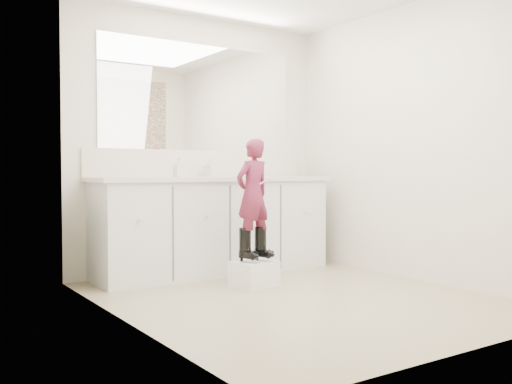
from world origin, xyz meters
TOP-DOWN VIEW (x-y plane):
  - floor at (0.00, 0.00)m, footprint 3.00×3.00m
  - wall_back at (0.00, 1.50)m, footprint 2.60×0.00m
  - wall_front at (0.00, -1.50)m, footprint 2.60×0.00m
  - wall_left at (-1.30, 0.00)m, footprint 0.00×3.00m
  - wall_right at (1.30, 0.00)m, footprint 0.00×3.00m
  - vanity_cabinet at (0.00, 1.23)m, footprint 2.20×0.55m
  - countertop at (0.00, 1.21)m, footprint 2.28×0.58m
  - backsplash at (0.00, 1.49)m, footprint 2.28×0.03m
  - mirror at (0.00, 1.49)m, footprint 2.00×0.02m
  - dot_panel at (0.00, -1.49)m, footprint 2.00×0.01m
  - faucet at (0.00, 1.38)m, footprint 0.08×0.08m
  - cup at (0.36, 1.21)m, footprint 0.13×0.13m
  - soap_bottle at (-0.39, 1.18)m, footprint 0.09×0.09m
  - step_stool at (-0.05, 0.50)m, footprint 0.37×0.33m
  - boot_left at (-0.12, 0.52)m, footprint 0.13×0.20m
  - boot_right at (0.03, 0.52)m, footprint 0.13×0.20m
  - toddler at (-0.05, 0.52)m, footprint 0.36×0.27m
  - toothbrush at (0.02, 0.44)m, footprint 0.14×0.04m

SIDE VIEW (x-z plane):
  - floor at x=0.00m, z-range 0.00..0.00m
  - step_stool at x=-0.05m, z-range 0.00..0.21m
  - boot_left at x=-0.12m, z-range 0.21..0.49m
  - boot_right at x=0.03m, z-range 0.21..0.49m
  - vanity_cabinet at x=0.00m, z-range 0.00..0.85m
  - toddler at x=-0.05m, z-range 0.31..1.20m
  - toothbrush at x=0.02m, z-range 0.83..0.89m
  - countertop at x=0.00m, z-range 0.85..0.89m
  - cup at x=0.36m, z-range 0.89..0.98m
  - faucet at x=0.00m, z-range 0.89..0.99m
  - soap_bottle at x=-0.39m, z-range 0.89..1.06m
  - backsplash at x=0.00m, z-range 0.89..1.14m
  - wall_back at x=0.00m, z-range -0.10..2.50m
  - wall_front at x=0.00m, z-range -0.10..2.50m
  - wall_left at x=-1.30m, z-range -0.30..2.70m
  - wall_right at x=1.30m, z-range -0.30..2.70m
  - mirror at x=0.00m, z-range 1.14..2.14m
  - dot_panel at x=0.00m, z-range 1.05..2.25m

